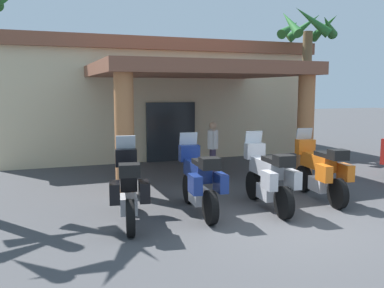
{
  "coord_description": "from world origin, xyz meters",
  "views": [
    {
      "loc": [
        -4.42,
        -6.63,
        2.56
      ],
      "look_at": [
        -0.85,
        3.2,
        1.2
      ],
      "focal_mm": 39.44,
      "sensor_mm": 36.0,
      "label": 1
    }
  ],
  "objects_px": {
    "motorcycle_blue": "(199,180)",
    "motorcycle_silver": "(268,177)",
    "motorcycle_black": "(128,188)",
    "pedestrian": "(213,145)",
    "palm_tree_near_portico": "(307,49)",
    "motorcycle_orange": "(321,170)",
    "motel_building": "(152,97)"
  },
  "relations": [
    {
      "from": "motorcycle_silver",
      "to": "motorcycle_orange",
      "type": "height_order",
      "value": "same"
    },
    {
      "from": "motorcycle_orange",
      "to": "pedestrian",
      "type": "relative_size",
      "value": 1.38
    },
    {
      "from": "motel_building",
      "to": "pedestrian",
      "type": "xyz_separation_m",
      "value": [
        0.45,
        -5.4,
        -1.31
      ]
    },
    {
      "from": "motel_building",
      "to": "motorcycle_blue",
      "type": "relative_size",
      "value": 5.38
    },
    {
      "from": "motel_building",
      "to": "palm_tree_near_portico",
      "type": "height_order",
      "value": "palm_tree_near_portico"
    },
    {
      "from": "motorcycle_black",
      "to": "pedestrian",
      "type": "height_order",
      "value": "motorcycle_black"
    },
    {
      "from": "motorcycle_blue",
      "to": "motorcycle_silver",
      "type": "height_order",
      "value": "same"
    },
    {
      "from": "motorcycle_blue",
      "to": "motel_building",
      "type": "bearing_deg",
      "value": -4.13
    },
    {
      "from": "motel_building",
      "to": "motorcycle_orange",
      "type": "height_order",
      "value": "motel_building"
    },
    {
      "from": "motorcycle_orange",
      "to": "pedestrian",
      "type": "xyz_separation_m",
      "value": [
        -1.23,
        3.53,
        0.22
      ]
    },
    {
      "from": "motorcycle_black",
      "to": "pedestrian",
      "type": "relative_size",
      "value": 1.38
    },
    {
      "from": "motel_building",
      "to": "motorcycle_black",
      "type": "relative_size",
      "value": 5.4
    },
    {
      "from": "motorcycle_black",
      "to": "motorcycle_blue",
      "type": "xyz_separation_m",
      "value": [
        1.51,
        0.15,
        0.0
      ]
    },
    {
      "from": "motorcycle_silver",
      "to": "palm_tree_near_portico",
      "type": "xyz_separation_m",
      "value": [
        4.78,
        5.58,
        3.33
      ]
    },
    {
      "from": "motorcycle_blue",
      "to": "palm_tree_near_portico",
      "type": "xyz_separation_m",
      "value": [
        6.29,
        5.37,
        3.33
      ]
    },
    {
      "from": "motorcycle_blue",
      "to": "motorcycle_silver",
      "type": "bearing_deg",
      "value": -93.25
    },
    {
      "from": "motorcycle_orange",
      "to": "palm_tree_near_portico",
      "type": "bearing_deg",
      "value": -24.04
    },
    {
      "from": "motorcycle_black",
      "to": "motorcycle_silver",
      "type": "relative_size",
      "value": 1.0
    },
    {
      "from": "motel_building",
      "to": "motorcycle_orange",
      "type": "bearing_deg",
      "value": -79.9
    },
    {
      "from": "motel_building",
      "to": "motorcycle_black",
      "type": "xyz_separation_m",
      "value": [
        -2.86,
        -9.11,
        -1.53
      ]
    },
    {
      "from": "palm_tree_near_portico",
      "to": "motorcycle_silver",
      "type": "bearing_deg",
      "value": -130.61
    },
    {
      "from": "motorcycle_black",
      "to": "palm_tree_near_portico",
      "type": "distance_m",
      "value": 10.12
    },
    {
      "from": "motorcycle_black",
      "to": "pedestrian",
      "type": "distance_m",
      "value": 4.97
    },
    {
      "from": "motorcycle_silver",
      "to": "motorcycle_orange",
      "type": "relative_size",
      "value": 1.0
    },
    {
      "from": "motorcycle_silver",
      "to": "palm_tree_near_portico",
      "type": "bearing_deg",
      "value": -35.03
    },
    {
      "from": "pedestrian",
      "to": "motorcycle_black",
      "type": "bearing_deg",
      "value": -124.86
    },
    {
      "from": "motorcycle_silver",
      "to": "motorcycle_orange",
      "type": "xyz_separation_m",
      "value": [
        1.51,
        0.23,
        0.0
      ]
    },
    {
      "from": "motorcycle_blue",
      "to": "palm_tree_near_portico",
      "type": "height_order",
      "value": "palm_tree_near_portico"
    },
    {
      "from": "motorcycle_black",
      "to": "palm_tree_near_portico",
      "type": "relative_size",
      "value": 0.4
    },
    {
      "from": "motorcycle_blue",
      "to": "motorcycle_orange",
      "type": "relative_size",
      "value": 1.0
    },
    {
      "from": "motel_building",
      "to": "palm_tree_near_portico",
      "type": "relative_size",
      "value": 2.16
    },
    {
      "from": "pedestrian",
      "to": "palm_tree_near_portico",
      "type": "xyz_separation_m",
      "value": [
        4.5,
        1.82,
        3.11
      ]
    }
  ]
}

